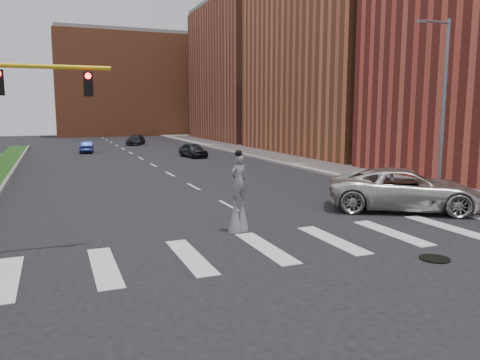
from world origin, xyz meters
The scene contains 13 objects.
ground_plane centered at (0.00, 0.00, 0.00)m, with size 160.00×160.00×0.00m, color black.
median_curb centered at (-10.45, 20.00, 0.14)m, with size 0.20×60.00×0.28m, color gray.
sidewalk_right centered at (12.50, 25.00, 0.09)m, with size 5.00×90.00×0.18m, color gray.
manhole centered at (3.00, -2.00, 0.02)m, with size 0.90×0.90×0.04m, color black.
building_mid centered at (22.00, 30.00, 12.00)m, with size 16.00×22.00×24.00m, color #AC5B36.
building_far centered at (22.00, 54.00, 10.00)m, with size 16.00×22.00×20.00m, color #9A5038.
building_backdrop centered at (6.00, 78.00, 9.00)m, with size 26.00×14.00×18.00m, color #AC5B36.
streetlight centered at (10.90, 6.00, 4.90)m, with size 2.05×0.20×9.00m.
stilt_performer centered at (-1.31, 3.36, 1.25)m, with size 0.83×0.61×3.07m.
suv_crossing centered at (7.13, 4.09, 0.95)m, with size 3.14×6.80×1.89m, color beige.
car_near centered at (4.93, 31.16, 0.69)m, with size 1.63×4.04×1.38m, color black.
car_mid centered at (-4.32, 40.07, 0.61)m, with size 1.29×3.71×1.22m, color navy.
car_far centered at (2.47, 49.82, 0.64)m, with size 1.79×4.40×1.28m, color black.
Camera 1 is at (-7.60, -12.55, 4.49)m, focal length 35.00 mm.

